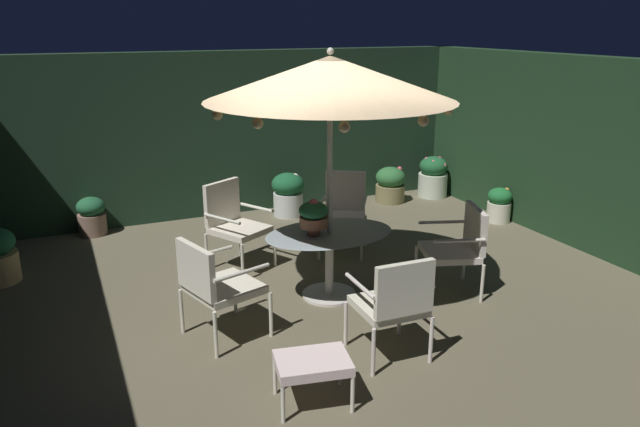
{
  "coord_description": "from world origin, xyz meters",
  "views": [
    {
      "loc": [
        -2.55,
        -5.68,
        2.86
      ],
      "look_at": [
        0.01,
        0.06,
        0.87
      ],
      "focal_mm": 34.13,
      "sensor_mm": 36.0,
      "label": 1
    }
  ],
  "objects_px": {
    "patio_umbrella": "(330,79)",
    "potted_plant_right_near": "(288,193)",
    "patio_chair_east": "(215,282)",
    "patio_chair_south": "(459,244)",
    "potted_plant_back_center": "(433,176)",
    "potted_plant_front_corner": "(92,216)",
    "potted_plant_right_far": "(499,204)",
    "patio_chair_southeast": "(394,300)",
    "patio_chair_northeast": "(233,219)",
    "patio_dining_table": "(329,248)",
    "potted_plant_left_near": "(390,184)",
    "centerpiece_planter": "(314,215)",
    "ottoman_footrest": "(313,364)",
    "patio_chair_north": "(344,208)"
  },
  "relations": [
    {
      "from": "potted_plant_front_corner",
      "to": "patio_umbrella",
      "type": "bearing_deg",
      "value": -55.35
    },
    {
      "from": "patio_chair_northeast",
      "to": "potted_plant_right_near",
      "type": "relative_size",
      "value": 1.56
    },
    {
      "from": "patio_chair_southeast",
      "to": "potted_plant_left_near",
      "type": "distance_m",
      "value": 4.96
    },
    {
      "from": "patio_umbrella",
      "to": "potted_plant_back_center",
      "type": "distance_m",
      "value": 4.78
    },
    {
      "from": "ottoman_footrest",
      "to": "patio_umbrella",
      "type": "bearing_deg",
      "value": 61.4
    },
    {
      "from": "patio_chair_southeast",
      "to": "patio_chair_northeast",
      "type": "bearing_deg",
      "value": 103.92
    },
    {
      "from": "patio_dining_table",
      "to": "patio_chair_south",
      "type": "xyz_separation_m",
      "value": [
        1.34,
        -0.46,
        0.0
      ]
    },
    {
      "from": "ottoman_footrest",
      "to": "potted_plant_right_near",
      "type": "height_order",
      "value": "potted_plant_right_near"
    },
    {
      "from": "patio_chair_northeast",
      "to": "patio_chair_east",
      "type": "distance_m",
      "value": 1.78
    },
    {
      "from": "centerpiece_planter",
      "to": "patio_chair_northeast",
      "type": "distance_m",
      "value": 1.4
    },
    {
      "from": "patio_umbrella",
      "to": "patio_chair_north",
      "type": "xyz_separation_m",
      "value": [
        0.76,
        1.2,
        -1.75
      ]
    },
    {
      "from": "patio_umbrella",
      "to": "potted_plant_right_far",
      "type": "height_order",
      "value": "patio_umbrella"
    },
    {
      "from": "patio_umbrella",
      "to": "potted_plant_right_near",
      "type": "distance_m",
      "value": 3.55
    },
    {
      "from": "patio_dining_table",
      "to": "potted_plant_back_center",
      "type": "height_order",
      "value": "patio_dining_table"
    },
    {
      "from": "patio_chair_south",
      "to": "potted_plant_right_far",
      "type": "height_order",
      "value": "patio_chair_south"
    },
    {
      "from": "potted_plant_front_corner",
      "to": "potted_plant_right_far",
      "type": "bearing_deg",
      "value": -18.38
    },
    {
      "from": "centerpiece_planter",
      "to": "patio_chair_north",
      "type": "bearing_deg",
      "value": 51.86
    },
    {
      "from": "centerpiece_planter",
      "to": "potted_plant_front_corner",
      "type": "distance_m",
      "value": 3.81
    },
    {
      "from": "patio_umbrella",
      "to": "patio_chair_south",
      "type": "relative_size",
      "value": 2.73
    },
    {
      "from": "patio_chair_south",
      "to": "potted_plant_right_far",
      "type": "xyz_separation_m",
      "value": [
        2.05,
        1.77,
        -0.29
      ]
    },
    {
      "from": "centerpiece_planter",
      "to": "potted_plant_left_near",
      "type": "xyz_separation_m",
      "value": [
        2.63,
        2.88,
        -0.66
      ]
    },
    {
      "from": "centerpiece_planter",
      "to": "patio_chair_north",
      "type": "xyz_separation_m",
      "value": [
        0.95,
        1.21,
        -0.38
      ]
    },
    {
      "from": "patio_chair_south",
      "to": "potted_plant_right_far",
      "type": "bearing_deg",
      "value": 40.78
    },
    {
      "from": "patio_umbrella",
      "to": "potted_plant_back_center",
      "type": "xyz_separation_m",
      "value": [
        3.27,
        2.87,
        -1.98
      ]
    },
    {
      "from": "patio_chair_northeast",
      "to": "potted_plant_back_center",
      "type": "distance_m",
      "value": 4.3
    },
    {
      "from": "potted_plant_right_near",
      "to": "patio_chair_east",
      "type": "bearing_deg",
      "value": -121.19
    },
    {
      "from": "patio_chair_southeast",
      "to": "potted_plant_back_center",
      "type": "relative_size",
      "value": 1.42
    },
    {
      "from": "patio_chair_east",
      "to": "centerpiece_planter",
      "type": "bearing_deg",
      "value": 19.13
    },
    {
      "from": "patio_umbrella",
      "to": "potted_plant_right_near",
      "type": "bearing_deg",
      "value": 77.51
    },
    {
      "from": "ottoman_footrest",
      "to": "potted_plant_right_far",
      "type": "height_order",
      "value": "potted_plant_right_far"
    },
    {
      "from": "patio_chair_southeast",
      "to": "ottoman_footrest",
      "type": "height_order",
      "value": "patio_chair_southeast"
    },
    {
      "from": "patio_chair_southeast",
      "to": "centerpiece_planter",
      "type": "bearing_deg",
      "value": 95.96
    },
    {
      "from": "potted_plant_right_far",
      "to": "potted_plant_left_near",
      "type": "distance_m",
      "value": 1.83
    },
    {
      "from": "patio_dining_table",
      "to": "potted_plant_right_near",
      "type": "xyz_separation_m",
      "value": [
        0.64,
        2.88,
        -0.2
      ]
    },
    {
      "from": "potted_plant_back_center",
      "to": "potted_plant_right_far",
      "type": "xyz_separation_m",
      "value": [
        0.12,
        -1.56,
        -0.08
      ]
    },
    {
      "from": "patio_dining_table",
      "to": "patio_chair_northeast",
      "type": "xyz_separation_m",
      "value": [
        -0.7,
        1.24,
        0.04
      ]
    },
    {
      "from": "centerpiece_planter",
      "to": "potted_plant_left_near",
      "type": "height_order",
      "value": "centerpiece_planter"
    },
    {
      "from": "potted_plant_back_center",
      "to": "potted_plant_left_near",
      "type": "height_order",
      "value": "potted_plant_back_center"
    },
    {
      "from": "centerpiece_planter",
      "to": "potted_plant_back_center",
      "type": "distance_m",
      "value": 4.54
    },
    {
      "from": "potted_plant_right_far",
      "to": "patio_chair_southeast",
      "type": "bearing_deg",
      "value": -141.54
    },
    {
      "from": "patio_chair_north",
      "to": "patio_chair_south",
      "type": "bearing_deg",
      "value": -70.79
    },
    {
      "from": "centerpiece_planter",
      "to": "ottoman_footrest",
      "type": "xyz_separation_m",
      "value": [
        -0.75,
        -1.71,
        -0.61
      ]
    },
    {
      "from": "patio_dining_table",
      "to": "patio_chair_south",
      "type": "bearing_deg",
      "value": -18.85
    },
    {
      "from": "potted_plant_front_corner",
      "to": "potted_plant_left_near",
      "type": "height_order",
      "value": "potted_plant_left_near"
    },
    {
      "from": "patio_chair_east",
      "to": "patio_chair_south",
      "type": "distance_m",
      "value": 2.7
    },
    {
      "from": "patio_chair_north",
      "to": "patio_chair_northeast",
      "type": "relative_size",
      "value": 0.98
    },
    {
      "from": "patio_chair_north",
      "to": "potted_plant_back_center",
      "type": "xyz_separation_m",
      "value": [
        2.51,
        1.67,
        -0.23
      ]
    },
    {
      "from": "centerpiece_planter",
      "to": "potted_plant_right_far",
      "type": "height_order",
      "value": "centerpiece_planter"
    },
    {
      "from": "potted_plant_right_far",
      "to": "potted_plant_right_near",
      "type": "bearing_deg",
      "value": 150.33
    },
    {
      "from": "patio_chair_east",
      "to": "potted_plant_front_corner",
      "type": "bearing_deg",
      "value": 103.09
    }
  ]
}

